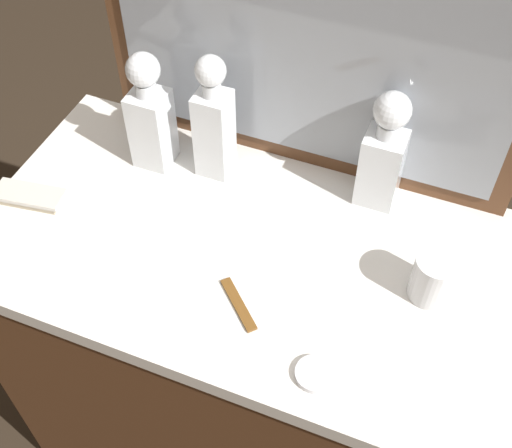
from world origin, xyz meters
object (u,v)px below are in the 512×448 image
object	(u,v)px
crystal_decanter_rear	(214,128)
tortoiseshell_comb	(238,304)
crystal_decanter_front	(151,121)
crystal_tumbler_left	(433,279)
porcelain_dish	(315,374)
silver_brush_rear	(30,196)
crystal_decanter_left	(383,159)

from	to	relation	value
crystal_decanter_rear	tortoiseshell_comb	world-z (taller)	crystal_decanter_rear
crystal_decanter_front	crystal_tumbler_left	xyz separation A→B (m)	(0.65, -0.13, -0.07)
porcelain_dish	tortoiseshell_comb	world-z (taller)	porcelain_dish
crystal_decanter_front	silver_brush_rear	distance (m)	0.30
crystal_tumbler_left	tortoiseshell_comb	xyz separation A→B (m)	(-0.33, -0.16, -0.04)
crystal_decanter_front	tortoiseshell_comb	world-z (taller)	crystal_decanter_front
porcelain_dish	tortoiseshell_comb	distance (m)	0.20
crystal_decanter_rear	silver_brush_rear	size ratio (longest dim) A/B	1.89
crystal_decanter_rear	tortoiseshell_comb	xyz separation A→B (m)	(0.19, -0.32, -0.12)
crystal_tumbler_left	porcelain_dish	bearing A→B (deg)	-120.73
tortoiseshell_comb	crystal_decanter_left	bearing A→B (deg)	65.82
crystal_decanter_left	crystal_tumbler_left	distance (m)	0.27
crystal_decanter_left	silver_brush_rear	xyz separation A→B (m)	(-0.68, -0.29, -0.10)
crystal_tumbler_left	tortoiseshell_comb	bearing A→B (deg)	-153.79
crystal_decanter_front	tortoiseshell_comb	size ratio (longest dim) A/B	2.66
crystal_tumbler_left	tortoiseshell_comb	world-z (taller)	crystal_tumbler_left
crystal_decanter_front	crystal_decanter_left	xyz separation A→B (m)	(0.49, 0.07, -0.00)
porcelain_dish	crystal_decanter_left	bearing A→B (deg)	91.79
crystal_decanter_left	silver_brush_rear	size ratio (longest dim) A/B	1.75
porcelain_dish	crystal_decanter_front	bearing A→B (deg)	142.96
silver_brush_rear	tortoiseshell_comb	xyz separation A→B (m)	(0.52, -0.08, -0.01)
crystal_decanter_front	porcelain_dish	world-z (taller)	crystal_decanter_front
crystal_decanter_front	crystal_decanter_rear	bearing A→B (deg)	9.52
crystal_decanter_front	tortoiseshell_comb	xyz separation A→B (m)	(0.32, -0.29, -0.11)
crystal_decanter_front	tortoiseshell_comb	bearing A→B (deg)	-42.30
crystal_decanter_left	crystal_tumbler_left	bearing A→B (deg)	-52.45
crystal_decanter_left	porcelain_dish	distance (m)	0.46
crystal_tumbler_left	tortoiseshell_comb	distance (m)	0.36
crystal_decanter_front	porcelain_dish	xyz separation A→B (m)	(0.50, -0.38, -0.11)
crystal_decanter_rear	crystal_decanter_left	distance (m)	0.36
porcelain_dish	tortoiseshell_comb	xyz separation A→B (m)	(-0.18, 0.09, -0.00)
porcelain_dish	tortoiseshell_comb	size ratio (longest dim) A/B	0.67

